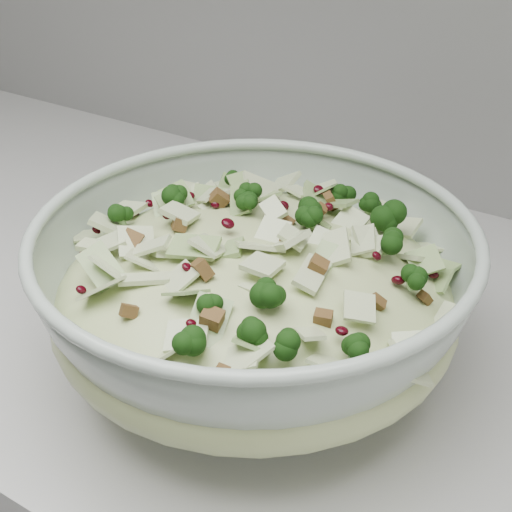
{
  "coord_description": "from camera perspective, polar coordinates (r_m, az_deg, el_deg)",
  "views": [
    {
      "loc": [
        0.54,
        1.22,
        1.29
      ],
      "look_at": [
        0.29,
        1.62,
        1.0
      ],
      "focal_mm": 50.0,
      "sensor_mm": 36.0,
      "label": 1
    }
  ],
  "objects": [
    {
      "name": "salad",
      "position": [
        0.54,
        -0.13,
        -1.43
      ],
      "size": [
        0.41,
        0.41,
        0.14
      ],
      "rotation": [
        0.0,
        0.0,
        -0.38
      ],
      "color": "#BAC788",
      "rests_on": "mixing_bowl"
    },
    {
      "name": "mixing_bowl",
      "position": [
        0.56,
        -0.13,
        -3.32
      ],
      "size": [
        0.36,
        0.36,
        0.14
      ],
      "rotation": [
        0.0,
        0.0,
        -0.08
      ],
      "color": "#A0B0A2",
      "rests_on": "counter"
    },
    {
      "name": "counter",
      "position": [
        1.11,
        -11.11,
        -18.21
      ],
      "size": [
        3.6,
        0.6,
        0.9
      ],
      "primitive_type": "cube",
      "color": "#A6A6A1",
      "rests_on": "floor"
    }
  ]
}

